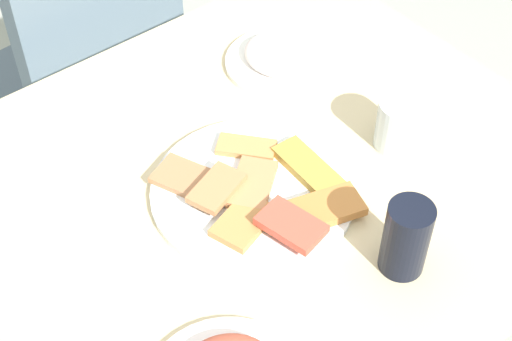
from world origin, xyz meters
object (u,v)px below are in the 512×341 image
(pide_platter, at_px, (258,191))
(salad_plate_rice, at_px, (281,57))
(dining_chair, at_px, (87,69))
(dining_table, at_px, (258,213))
(soda_can, at_px, (406,238))
(drinking_glass, at_px, (399,124))

(pide_platter, relative_size, salad_plate_rice, 1.56)
(dining_chair, relative_size, pide_platter, 2.77)
(dining_table, bearing_deg, salad_plate_rice, 42.17)
(dining_table, height_order, dining_chair, dining_chair)
(pide_platter, bearing_deg, dining_table, 50.53)
(dining_chair, relative_size, salad_plate_rice, 4.31)
(dining_chair, height_order, salad_plate_rice, dining_chair)
(salad_plate_rice, relative_size, soda_can, 1.70)
(dining_chair, bearing_deg, salad_plate_rice, -73.48)
(salad_plate_rice, bearing_deg, dining_table, -137.83)
(dining_table, xyz_separation_m, pide_platter, (-0.03, -0.03, 0.10))
(dining_table, distance_m, soda_can, 0.31)
(pide_platter, bearing_deg, soda_can, -71.78)
(pide_platter, xyz_separation_m, drinking_glass, (0.25, -0.05, 0.03))
(drinking_glass, bearing_deg, dining_chair, 101.82)
(pide_platter, bearing_deg, drinking_glass, -12.03)
(dining_table, height_order, salad_plate_rice, salad_plate_rice)
(dining_table, height_order, pide_platter, pide_platter)
(salad_plate_rice, bearing_deg, soda_can, -109.69)
(salad_plate_rice, height_order, drinking_glass, drinking_glass)
(dining_chair, relative_size, drinking_glass, 10.05)
(pide_platter, xyz_separation_m, salad_plate_rice, (0.24, 0.23, 0.01))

